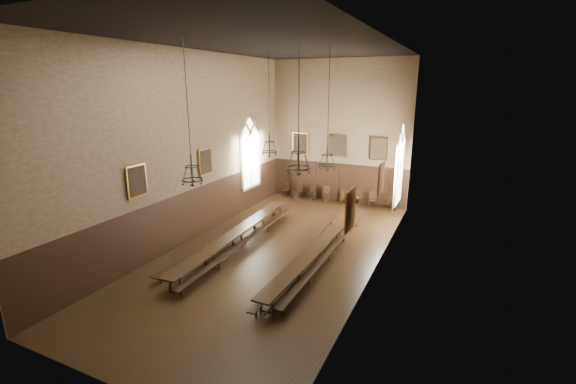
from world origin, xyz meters
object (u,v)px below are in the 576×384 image
Objects in this scene: chair_2 at (312,195)px; chair_5 at (358,201)px; chair_3 at (326,197)px; chair_4 at (343,200)px; bench_left_inner at (246,243)px; chair_1 at (298,194)px; table_left at (237,239)px; chandelier_back_left at (269,145)px; table_right at (316,255)px; chair_0 at (286,192)px; chandelier_front_left at (192,171)px; bench_right_outer at (329,255)px; chandelier_front_right at (298,159)px; bench_left_outer at (229,238)px; bench_right_inner at (303,254)px; chair_7 at (387,205)px; chandelier_back_right at (327,157)px; chair_6 at (372,203)px.

chair_2 is 3.13m from chair_5.
chair_3 reaches higher than chair_4.
bench_left_inner is 8.76m from chair_3.
table_left is at bearing -71.14° from chair_1.
chandelier_back_left is (0.19, 3.00, 4.06)m from table_left.
table_right is 1.90× the size of chandelier_back_left.
chair_0 reaches higher than table_left.
chair_4 is 0.16× the size of chandelier_front_left.
chandelier_back_left reaches higher than chair_1.
chandelier_front_right is at bearing -98.45° from bench_right_outer.
chandelier_back_left is (0.75, 2.87, 4.18)m from bench_left_outer.
chandelier_back_left is (-1.16, -5.68, 4.15)m from chair_3.
chair_0 is 0.17× the size of chandelier_front_left.
chair_5 reaches higher than table_right.
chair_5 reaches higher than chair_2.
table_left is at bearing -93.57° from chandelier_back_left.
bench_left_inner is 9.28m from chair_5.
chair_3 is at bearing 173.94° from chair_4.
chandelier_front_right is (2.70, -10.85, 4.58)m from chair_3.
bench_right_inner reaches higher than bench_left_inner.
bench_left_inner is 11.46× the size of chair_7.
chair_4 is at bearing 77.24° from bench_left_inner.
chair_6 is at bearing 82.94° from chandelier_back_right.
bench_right_inner is 11.74× the size of chair_4.
chair_0 is at bearing 125.73° from bench_right_outer.
bench_left_outer is (-0.56, 0.12, -0.13)m from table_left.
chair_5 is 7.61m from chandelier_back_right.
chandelier_front_right reaches higher than bench_right_outer.
chair_5 reaches higher than chair_0.
chair_2 is at bearing 84.22° from bench_left_outer.
chandelier_front_left reaches higher than chair_4.
chair_4 is 11.96m from chandelier_front_right.
chair_7 is at bearing 75.16° from chandelier_back_right.
chair_6 is (3.03, 0.07, -0.00)m from chair_3.
bench_left_outer is 8.65m from chair_2.
bench_right_inner is 9.58m from chair_1.
bench_left_outer is 9.25× the size of chair_1.
chandelier_back_right reaches higher than chair_4.
chandelier_back_right is 6.17m from chandelier_front_left.
chair_5 reaches higher than bench_right_inner.
bench_right_inner is 2.24× the size of chandelier_front_right.
bench_right_inner is at bearing -65.92° from chair_2.
chandelier_back_right is (3.26, -6.50, 3.93)m from chair_2.
bench_left_outer is at bearing 170.80° from bench_left_inner.
table_left is 1.00× the size of bench_right_inner.
chair_3 is (2.97, -0.06, 0.03)m from chair_0.
chandelier_front_left is at bearing -98.50° from table_left.
bench_right_outer is (4.98, 0.22, 0.01)m from bench_left_outer.
chandelier_front_right is at bearing -72.86° from bench_right_inner.
chandelier_back_right is at bearing -83.65° from chair_5.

